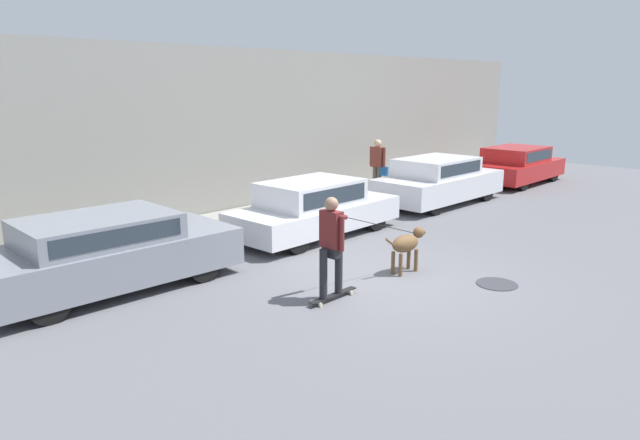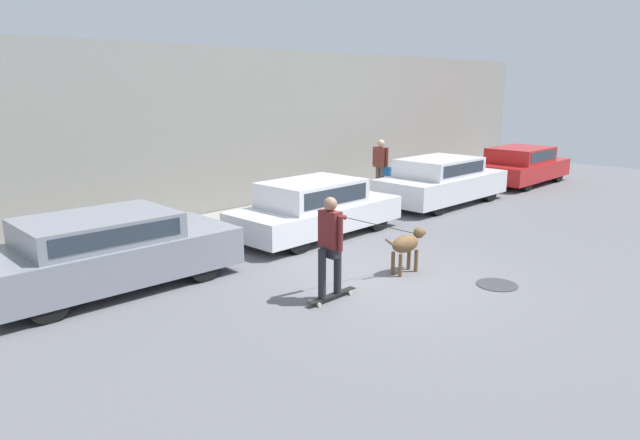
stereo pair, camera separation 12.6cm
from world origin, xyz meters
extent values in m
plane|color=slate|center=(0.00, 0.00, 0.00)|extent=(36.00, 36.00, 0.00)
cube|color=gray|center=(0.00, 6.41, 2.16)|extent=(32.00, 0.30, 4.32)
cube|color=gray|center=(0.00, 5.17, 0.06)|extent=(30.00, 2.15, 0.11)
cylinder|color=black|center=(-2.23, 3.70, 0.32)|extent=(0.64, 0.21, 0.64)
cylinder|color=black|center=(-2.26, 2.13, 0.32)|extent=(0.64, 0.21, 0.64)
cylinder|color=black|center=(-4.84, 3.76, 0.32)|extent=(0.64, 0.21, 0.64)
cylinder|color=black|center=(-4.88, 2.19, 0.32)|extent=(0.64, 0.21, 0.64)
cube|color=gray|center=(-3.55, 2.95, 0.52)|extent=(4.26, 1.90, 0.66)
cube|color=gray|center=(-3.72, 2.95, 1.06)|extent=(2.43, 1.68, 0.43)
cube|color=#28333D|center=(-3.74, 2.13, 1.09)|extent=(2.11, 0.06, 0.27)
cylinder|color=black|center=(2.63, 3.69, 0.32)|extent=(0.65, 0.22, 0.65)
cylinder|color=black|center=(2.66, 2.27, 0.32)|extent=(0.65, 0.22, 0.65)
cylinder|color=black|center=(0.03, 3.62, 0.32)|extent=(0.65, 0.22, 0.65)
cylinder|color=black|center=(0.06, 2.20, 0.32)|extent=(0.65, 0.22, 0.65)
cube|color=silver|center=(1.35, 2.95, 0.47)|extent=(4.24, 1.77, 0.54)
cube|color=silver|center=(1.18, 2.94, 1.01)|extent=(2.26, 1.55, 0.55)
cube|color=#28333D|center=(1.20, 2.19, 1.04)|extent=(1.96, 0.06, 0.35)
cylinder|color=black|center=(7.73, 3.71, 0.33)|extent=(0.66, 0.20, 0.66)
cylinder|color=black|center=(7.73, 2.17, 0.33)|extent=(0.66, 0.20, 0.66)
cylinder|color=black|center=(5.06, 3.72, 0.33)|extent=(0.66, 0.20, 0.66)
cylinder|color=black|center=(5.05, 2.18, 0.33)|extent=(0.66, 0.20, 0.66)
cube|color=silver|center=(6.39, 2.95, 0.52)|extent=(4.33, 1.80, 0.65)
cube|color=silver|center=(6.22, 2.95, 1.09)|extent=(2.30, 1.62, 0.49)
cube|color=#28333D|center=(6.22, 2.14, 1.12)|extent=(2.02, 0.02, 0.32)
cylinder|color=black|center=(12.54, 3.74, 0.32)|extent=(0.65, 0.21, 0.65)
cylinder|color=black|center=(12.58, 2.20, 0.32)|extent=(0.65, 0.21, 0.65)
cylinder|color=black|center=(10.05, 3.69, 0.32)|extent=(0.65, 0.21, 0.65)
cylinder|color=black|center=(10.08, 2.15, 0.32)|extent=(0.65, 0.21, 0.65)
cube|color=#B21E1E|center=(11.31, 2.95, 0.48)|extent=(4.06, 1.87, 0.58)
cube|color=#B21E1E|center=(11.15, 2.94, 1.02)|extent=(2.25, 1.65, 0.50)
cube|color=#28333D|center=(11.17, 2.14, 1.05)|extent=(1.95, 0.05, 0.32)
cylinder|color=brown|center=(0.83, -0.03, 0.21)|extent=(0.07, 0.07, 0.42)
cylinder|color=brown|center=(0.82, -0.21, 0.21)|extent=(0.07, 0.07, 0.42)
cylinder|color=brown|center=(0.39, 0.00, 0.21)|extent=(0.07, 0.07, 0.42)
cylinder|color=brown|center=(0.38, -0.18, 0.21)|extent=(0.07, 0.07, 0.42)
ellipsoid|color=brown|center=(0.61, -0.10, 0.56)|extent=(0.64, 0.36, 0.32)
sphere|color=brown|center=(0.98, -0.13, 0.70)|extent=(0.21, 0.21, 0.21)
cylinder|color=brown|center=(1.07, -0.13, 0.68)|extent=(0.12, 0.10, 0.09)
cylinder|color=brown|center=(0.20, -0.08, 0.65)|extent=(0.26, 0.06, 0.20)
cylinder|color=beige|center=(-0.94, -0.03, 0.04)|extent=(0.07, 0.03, 0.07)
cylinder|color=beige|center=(-0.94, -0.18, 0.04)|extent=(0.07, 0.03, 0.07)
cylinder|color=beige|center=(-1.68, -0.03, 0.04)|extent=(0.07, 0.03, 0.07)
cylinder|color=beige|center=(-1.67, -0.18, 0.04)|extent=(0.07, 0.03, 0.07)
cube|color=black|center=(-1.31, -0.10, 0.08)|extent=(1.02, 0.13, 0.02)
cylinder|color=#232328|center=(-1.18, -0.10, 0.49)|extent=(0.13, 0.13, 0.80)
cylinder|color=#232328|center=(-1.54, -0.11, 0.49)|extent=(0.13, 0.13, 0.80)
cube|color=#232328|center=(-1.36, -0.11, 0.81)|extent=(0.16, 0.28, 0.16)
cube|color=maroon|center=(-1.36, -0.11, 1.18)|extent=(0.18, 0.36, 0.59)
sphere|color=#997056|center=(-1.36, -0.11, 1.58)|extent=(0.22, 0.22, 0.22)
cylinder|color=maroon|center=(-1.36, -0.33, 1.15)|extent=(0.08, 0.08, 0.56)
cylinder|color=maroon|center=(-1.10, 0.09, 1.34)|extent=(0.56, 0.14, 0.25)
cylinder|color=black|center=(0.07, -0.03, 0.96)|extent=(1.82, 0.20, 0.60)
cylinder|color=brown|center=(5.86, 4.73, 0.53)|extent=(0.14, 0.14, 0.83)
cylinder|color=brown|center=(5.85, 4.89, 0.53)|extent=(0.14, 0.14, 0.83)
cube|color=brown|center=(5.86, 4.81, 1.24)|extent=(0.23, 0.40, 0.60)
cylinder|color=brown|center=(5.88, 4.57, 1.26)|extent=(0.09, 0.09, 0.57)
cylinder|color=brown|center=(5.84, 5.05, 1.26)|extent=(0.09, 0.09, 0.57)
sphere|color=tan|center=(5.86, 4.81, 1.66)|extent=(0.23, 0.23, 0.23)
cube|color=#1E569E|center=(5.88, 4.57, 0.83)|extent=(0.12, 0.28, 0.27)
cylinder|color=#38383D|center=(1.21, -1.64, 0.01)|extent=(0.70, 0.70, 0.01)
camera|label=1|loc=(-7.61, -6.01, 3.38)|focal=32.00mm
camera|label=2|loc=(-7.52, -6.10, 3.38)|focal=32.00mm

